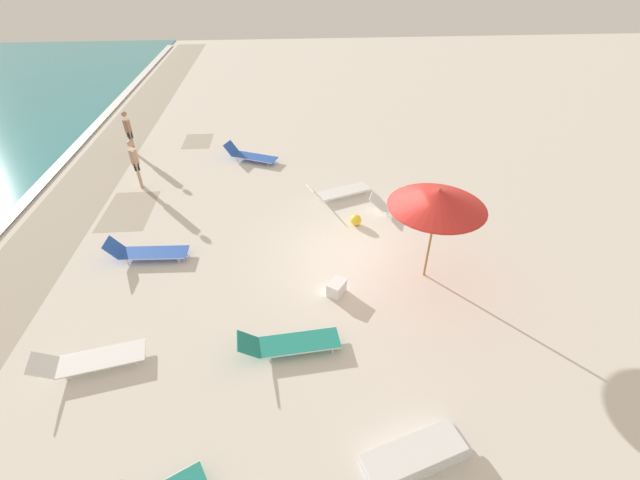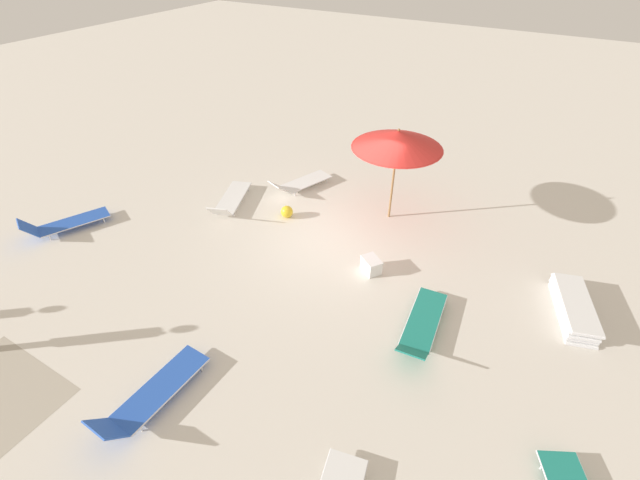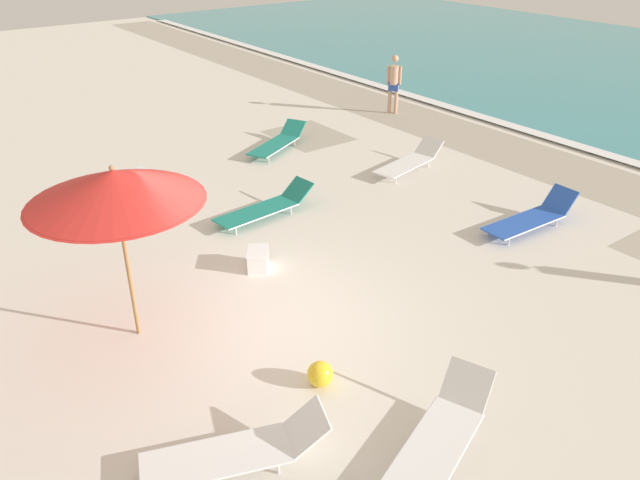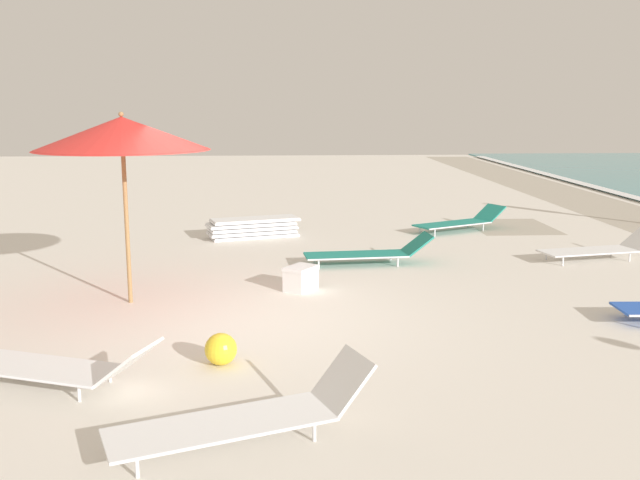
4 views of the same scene
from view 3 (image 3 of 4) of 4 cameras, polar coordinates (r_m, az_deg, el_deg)
name	(u,v)px [view 3 (image 3 of 4)]	position (r m, az deg, el deg)	size (l,w,h in m)	color
ground_plane	(261,327)	(9.71, -5.38, -7.93)	(60.00, 60.00, 0.16)	silver
beach_umbrella	(114,187)	(8.67, -18.28, 4.64)	(2.38, 2.38, 2.67)	#9E7547
lounger_stack	(116,190)	(14.26, -18.12, 4.35)	(1.15, 2.01, 0.41)	white
sun_lounger_under_umbrella	(265,207)	(12.82, -5.02, 3.02)	(0.80, 2.27, 0.52)	#1E8475
sun_lounger_beside_umbrella	(409,161)	(15.33, 8.17, 7.14)	(1.04, 2.27, 0.52)	white
sun_lounger_near_water_left	(236,451)	(7.46, -7.64, -18.57)	(1.29, 2.19, 0.53)	white
sun_lounger_mid_beach_solo	(438,440)	(7.63, 10.72, -17.54)	(1.36, 2.30, 0.60)	white
sun_lounger_mid_beach_pair_a	(278,142)	(16.55, -3.89, 8.93)	(1.55, 2.24, 0.51)	#1E8475
sun_lounger_mid_beach_pair_b	(531,218)	(12.99, 18.75, 1.96)	(0.70, 2.20, 0.61)	blue
beachgoer_shoreline_child	(394,81)	(19.59, 6.77, 14.26)	(0.37, 0.33, 1.76)	tan
beach_ball	(320,374)	(8.41, 0.01, -12.15)	(0.35, 0.35, 0.35)	yellow
cooler_box	(258,259)	(10.96, -5.70, -1.75)	(0.61, 0.58, 0.37)	white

